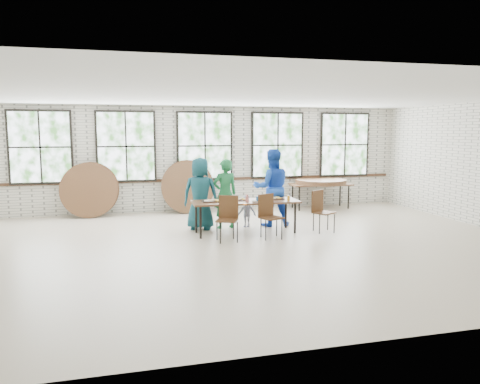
% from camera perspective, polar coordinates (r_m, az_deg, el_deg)
% --- Properties ---
extents(room, '(12.00, 12.00, 12.00)m').
position_cam_1_polar(room, '(13.52, -4.31, 5.44)').
color(room, '#BAA894').
rests_on(room, ground).
extents(dining_table, '(2.42, 0.87, 0.74)m').
position_cam_1_polar(dining_table, '(10.53, 0.67, -1.35)').
color(dining_table, brown).
rests_on(dining_table, ground).
extents(chair_near_left, '(0.55, 0.54, 0.95)m').
position_cam_1_polar(chair_near_left, '(9.85, -1.49, -2.74)').
color(chair_near_left, '#50321A').
rests_on(chair_near_left, ground).
extents(chair_near_right, '(0.54, 0.53, 0.95)m').
position_cam_1_polar(chair_near_right, '(10.12, 3.50, -2.48)').
color(chair_near_right, '#50321A').
rests_on(chair_near_right, ground).
extents(chair_spare, '(0.57, 0.56, 0.95)m').
position_cam_1_polar(chair_spare, '(10.88, 9.80, -1.87)').
color(chair_spare, '#50321A').
rests_on(chair_spare, ground).
extents(adult_teal, '(0.97, 0.80, 1.69)m').
position_cam_1_polar(adult_teal, '(10.94, -4.85, -0.21)').
color(adult_teal, '#195B61').
rests_on(adult_teal, ground).
extents(adult_green, '(0.65, 0.47, 1.65)m').
position_cam_1_polar(adult_green, '(11.06, -1.84, -0.22)').
color(adult_green, '#1D6F3B').
rests_on(adult_green, ground).
extents(toddler, '(0.52, 0.32, 0.77)m').
position_cam_1_polar(toddler, '(11.25, 0.80, -2.35)').
color(toddler, '#172148').
rests_on(toddler, ground).
extents(adult_blue, '(0.98, 0.81, 1.87)m').
position_cam_1_polar(adult_blue, '(11.35, 3.88, 0.52)').
color(adult_blue, blue).
rests_on(adult_blue, ground).
extents(storage_table, '(1.83, 0.84, 0.74)m').
position_cam_1_polar(storage_table, '(14.11, 9.80, 0.78)').
color(storage_table, brown).
rests_on(storage_table, ground).
extents(tabletop_clutter, '(1.97, 0.60, 0.11)m').
position_cam_1_polar(tabletop_clutter, '(10.50, 0.96, -0.96)').
color(tabletop_clutter, black).
rests_on(tabletop_clutter, dining_table).
extents(round_tops_stacked, '(1.50, 1.50, 0.13)m').
position_cam_1_polar(round_tops_stacked, '(14.10, 9.81, 1.26)').
color(round_tops_stacked, brown).
rests_on(round_tops_stacked, storage_table).
extents(round_tops_leaning, '(4.18, 0.52, 1.48)m').
position_cam_1_polar(round_tops_leaning, '(13.14, -12.09, 0.45)').
color(round_tops_leaning, brown).
rests_on(round_tops_leaning, ground).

